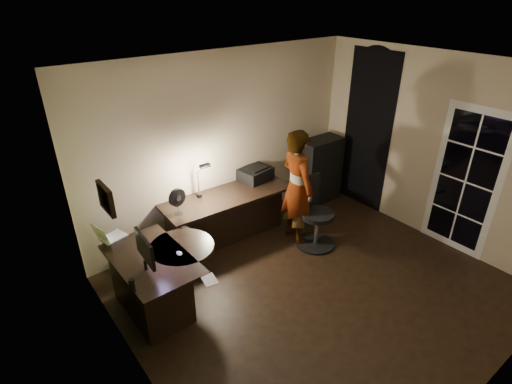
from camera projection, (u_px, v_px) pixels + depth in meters
floor at (315, 288)px, 5.11m from camera, size 4.50×4.00×0.01m
ceiling at (335, 71)px, 3.85m from camera, size 4.50×4.00×0.01m
wall_back at (224, 144)px, 5.88m from camera, size 4.50×0.01×2.70m
wall_left at (132, 275)px, 3.25m from camera, size 0.01×4.00×2.70m
wall_right at (433, 149)px, 5.71m from camera, size 0.01×4.00×2.70m
green_wall_overlay at (133, 274)px, 3.26m from camera, size 0.00×4.00×2.70m
arched_doorway at (367, 132)px, 6.53m from camera, size 0.01×0.90×2.60m
french_door at (465, 182)px, 5.45m from camera, size 0.02×0.92×2.10m
framed_picture at (106, 199)px, 3.35m from camera, size 0.04×0.30×0.25m
desk_left at (155, 283)px, 4.65m from camera, size 0.79×1.26×0.72m
desk_right at (228, 217)px, 5.96m from camera, size 1.98×0.77×0.73m
cabinet at (319, 170)px, 6.93m from camera, size 0.77×0.39×1.15m
laptop_stand at (114, 240)px, 4.74m from camera, size 0.26×0.24×0.09m
laptop at (112, 230)px, 4.68m from camera, size 0.35×0.34×0.20m
monitor at (144, 259)px, 4.25m from camera, size 0.12×0.48×0.31m
mouse at (179, 253)px, 4.56m from camera, size 0.08×0.10×0.03m
phone at (184, 227)px, 5.07m from camera, size 0.10×0.14×0.01m
pen at (184, 264)px, 4.41m from camera, size 0.02×0.15×0.01m
speaker at (132, 286)px, 3.98m from camera, size 0.07×0.07×0.16m
notepad at (210, 280)px, 4.17m from camera, size 0.17×0.21×0.01m
desk_fan at (177, 202)px, 5.24m from camera, size 0.27×0.18×0.38m
headphones at (250, 174)px, 6.34m from camera, size 0.22×0.12×0.10m
printer at (255, 173)px, 6.21m from camera, size 0.54×0.45×0.21m
desk_lamp at (198, 178)px, 5.59m from camera, size 0.17×0.30×0.63m
office_chair at (317, 214)px, 5.72m from camera, size 0.60×0.60×1.03m
person at (297, 187)px, 5.72m from camera, size 0.49×0.67×1.73m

